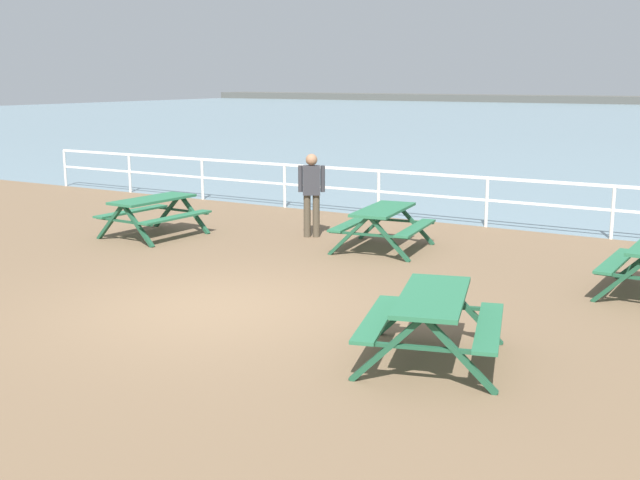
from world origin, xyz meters
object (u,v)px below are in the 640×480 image
Objects in this scene: picnic_table_near_right at (153,208)px; picnic_table_seaward at (383,218)px; picnic_table_far_left at (432,311)px; visitor at (312,190)px.

picnic_table_near_right and picnic_table_seaward have the same top height.
visitor reaches higher than picnic_table_far_left.
picnic_table_near_right is at bearing 97.86° from picnic_table_seaward.
picnic_table_near_right and picnic_table_far_left have the same top height.
picnic_table_seaward is 1.19× the size of visitor.
visitor is at bearing 71.69° from picnic_table_seaward.
visitor is at bearing 25.88° from picnic_table_far_left.
picnic_table_far_left is at bearing -155.89° from picnic_table_seaward.
picnic_table_far_left is (7.56, -3.81, 0.00)m from picnic_table_near_right.
picnic_table_near_right is 3.19m from visitor.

